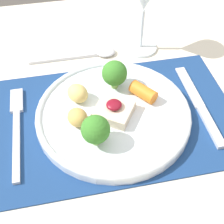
# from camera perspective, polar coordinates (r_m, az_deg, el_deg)

# --- Properties ---
(dining_table) EXTENTS (1.37, 0.94, 0.77)m
(dining_table) POSITION_cam_1_polar(r_m,az_deg,el_deg) (0.67, 0.20, -6.72)
(dining_table) COLOR beige
(dining_table) RESTS_ON ground_plane
(placemat) EXTENTS (0.47, 0.30, 0.00)m
(placemat) POSITION_cam_1_polar(r_m,az_deg,el_deg) (0.60, 0.23, -1.11)
(placemat) COLOR navy
(placemat) RESTS_ON dining_table
(dinner_plate) EXTENTS (0.29, 0.29, 0.08)m
(dinner_plate) POSITION_cam_1_polar(r_m,az_deg,el_deg) (0.58, -0.23, -0.16)
(dinner_plate) COLOR silver
(dinner_plate) RESTS_ON placemat
(fork) EXTENTS (0.02, 0.22, 0.01)m
(fork) POSITION_cam_1_polar(r_m,az_deg,el_deg) (0.61, -17.04, -2.09)
(fork) COLOR silver
(fork) RESTS_ON placemat
(knife) EXTENTS (0.02, 0.22, 0.01)m
(knife) POSITION_cam_1_polar(r_m,az_deg,el_deg) (0.63, 16.02, 0.56)
(knife) COLOR silver
(knife) RESTS_ON placemat
(spoon) EXTENTS (0.20, 0.04, 0.01)m
(spoon) POSITION_cam_1_polar(r_m,az_deg,el_deg) (0.74, -3.79, 10.53)
(spoon) COLOR silver
(spoon) RESTS_ON dining_table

